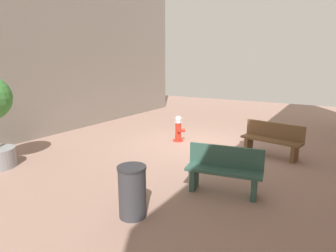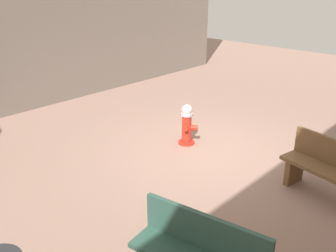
% 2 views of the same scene
% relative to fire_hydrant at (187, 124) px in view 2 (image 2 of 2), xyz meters
% --- Properties ---
extents(ground_plane, '(23.40, 23.40, 0.00)m').
position_rel_fire_hydrant_xyz_m(ground_plane, '(-0.64, 0.03, -0.44)').
color(ground_plane, '#9E7A6B').
extents(fire_hydrant, '(0.39, 0.40, 0.87)m').
position_rel_fire_hydrant_xyz_m(fire_hydrant, '(0.00, 0.00, 0.00)').
color(fire_hydrant, red).
rests_on(fire_hydrant, ground_plane).
extents(bench_near, '(1.71, 0.74, 0.95)m').
position_rel_fire_hydrant_xyz_m(bench_near, '(-3.04, 0.01, 0.06)').
color(bench_near, brown).
rests_on(bench_near, ground_plane).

